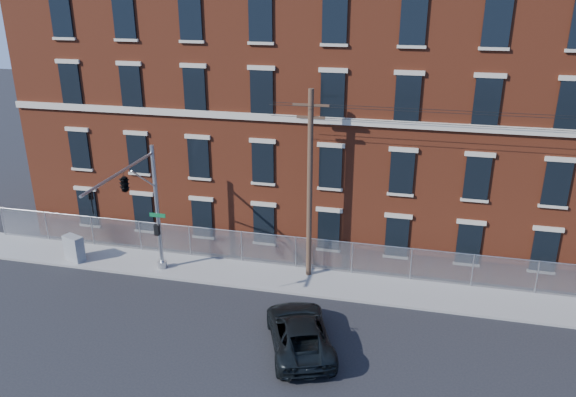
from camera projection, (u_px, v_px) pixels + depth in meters
The scene contains 8 objects.
ground at pixel (242, 329), 25.63m from camera, with size 140.00×140.00×0.00m, color black.
sidewalk at pixel (505, 303), 27.59m from camera, with size 65.00×3.00×0.12m, color gray.
mill_building at pixel (505, 105), 32.80m from camera, with size 55.30×14.32×16.30m.
chain_link_fence at pixel (504, 273), 28.41m from camera, with size 59.06×0.06×1.85m.
traffic_signal_mast at pixel (133, 193), 26.95m from camera, with size 0.90×6.75×7.00m.
utility_pole_near at pixel (310, 183), 28.37m from camera, with size 1.80×0.28×10.00m.
pickup_truck at pixel (299, 332), 24.15m from camera, with size 2.48×5.38×1.50m, color black.
utility_cabinet at pixel (74, 248), 31.57m from camera, with size 1.17×0.58×1.46m, color slate.
Camera 1 is at (7.03, -20.71, 14.80)m, focal length 34.96 mm.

